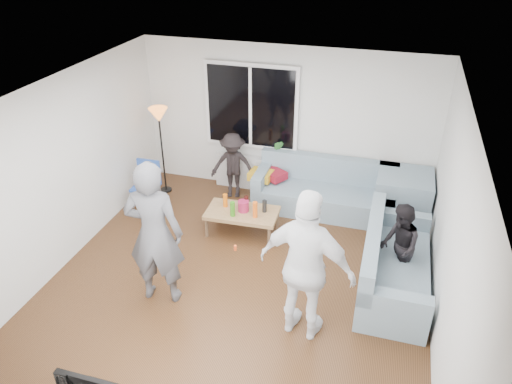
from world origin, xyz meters
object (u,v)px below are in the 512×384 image
(player_left, at_px, (155,234))
(sofa_back_section, at_px, (324,188))
(spectator_right, at_px, (399,246))
(floor_lamp, at_px, (162,151))
(sofa_right_section, at_px, (397,260))
(player_right, at_px, (307,268))
(spectator_back, at_px, (233,166))
(side_chair, at_px, (146,188))
(coffee_table, at_px, (242,222))

(player_left, bearing_deg, sofa_back_section, -129.90)
(spectator_right, bearing_deg, floor_lamp, -123.45)
(sofa_right_section, bearing_deg, player_right, 138.97)
(spectator_back, bearing_deg, spectator_right, -40.13)
(player_right, bearing_deg, floor_lamp, -30.10)
(player_right, relative_size, spectator_right, 1.60)
(spectator_right, distance_m, spectator_back, 3.27)
(sofa_back_section, xyz_separation_m, player_right, (0.24, -2.81, 0.53))
(spectator_back, bearing_deg, player_right, -67.50)
(sofa_right_section, distance_m, player_right, 1.61)
(player_right, bearing_deg, sofa_right_section, -120.24)
(player_left, bearing_deg, side_chair, -66.62)
(sofa_right_section, height_order, player_left, player_left)
(sofa_right_section, relative_size, spectator_right, 1.67)
(player_left, relative_size, spectator_back, 1.65)
(spectator_right, bearing_deg, sofa_back_section, -156.01)
(side_chair, bearing_deg, player_left, -59.21)
(sofa_right_section, bearing_deg, player_left, 110.12)
(sofa_back_section, distance_m, coffee_table, 1.53)
(player_right, bearing_deg, sofa_back_section, -74.32)
(sofa_back_section, relative_size, spectator_right, 1.92)
(side_chair, relative_size, spectator_back, 0.73)
(side_chair, xyz_separation_m, spectator_back, (1.23, 0.87, 0.16))
(spectator_right, bearing_deg, spectator_back, -133.63)
(floor_lamp, xyz_separation_m, spectator_right, (4.07, -1.44, -0.18))
(coffee_table, relative_size, spectator_back, 0.93)
(sofa_back_section, distance_m, side_chair, 2.96)
(player_left, relative_size, player_right, 1.02)
(sofa_back_section, relative_size, player_right, 1.20)
(coffee_table, height_order, player_right, player_right)
(spectator_back, bearing_deg, sofa_back_section, -11.54)
(sofa_back_section, distance_m, spectator_back, 1.61)
(floor_lamp, height_order, spectator_back, floor_lamp)
(floor_lamp, distance_m, player_right, 4.07)
(side_chair, xyz_separation_m, floor_lamp, (0.00, 0.69, 0.35))
(player_right, height_order, spectator_back, player_right)
(player_left, xyz_separation_m, player_right, (1.90, -0.08, -0.02))
(sofa_back_section, xyz_separation_m, spectator_back, (-1.60, 0.03, 0.17))
(side_chair, height_order, player_right, player_right)
(spectator_right, bearing_deg, player_left, -82.53)
(sofa_back_section, relative_size, coffee_table, 2.09)
(sofa_back_section, bearing_deg, side_chair, -163.47)
(sofa_right_section, bearing_deg, side_chair, 78.59)
(player_left, bearing_deg, spectator_right, -167.09)
(floor_lamp, height_order, spectator_right, floor_lamp)
(spectator_right, bearing_deg, coffee_table, -117.07)
(sofa_back_section, height_order, spectator_right, spectator_right)
(player_left, bearing_deg, spectator_back, -99.78)
(sofa_right_section, xyz_separation_m, spectator_right, (0.00, 0.08, 0.17))
(player_left, distance_m, spectator_back, 2.78)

